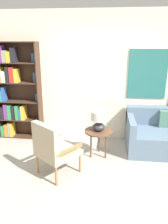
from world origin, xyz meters
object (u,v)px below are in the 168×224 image
(side_table, at_px, (99,133))
(table_lamp, at_px, (99,120))
(bookshelf, at_px, (12,90))
(armchair, at_px, (52,147))

(side_table, relative_size, table_lamp, 1.41)
(bookshelf, bearing_deg, side_table, -20.05)
(bookshelf, height_order, table_lamp, bookshelf)
(table_lamp, bearing_deg, armchair, -133.73)
(armchair, distance_m, table_lamp, 1.02)
(bookshelf, xyz_separation_m, armchair, (1.23, -1.43, -0.57))
(side_table, bearing_deg, armchair, -133.83)
(armchair, xyz_separation_m, side_table, (0.70, 0.73, -0.05))
(side_table, bearing_deg, bookshelf, 159.95)
(armchair, bearing_deg, bookshelf, 130.66)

